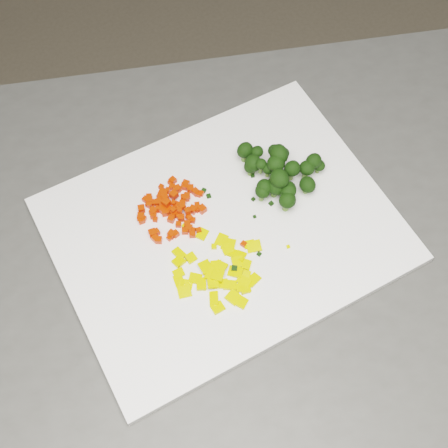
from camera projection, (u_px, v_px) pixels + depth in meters
ground at (299, 325)px, 1.71m from camera, size 4.00×4.00×0.00m
counter_block at (220, 346)px, 1.22m from camera, size 1.11×0.97×0.90m
cutting_board at (224, 230)px, 0.83m from camera, size 0.46×0.38×0.01m
carrot_pile at (173, 207)px, 0.82m from camera, size 0.10×0.10×0.03m
pepper_pile at (219, 265)px, 0.79m from camera, size 0.11×0.11×0.02m
broccoli_pile at (278, 167)px, 0.84m from camera, size 0.12×0.12×0.05m
carrot_cube_0 at (179, 209)px, 0.82m from camera, size 0.01×0.01×0.01m
carrot_cube_1 at (159, 240)px, 0.81m from camera, size 0.01×0.01×0.01m
carrot_cube_2 at (172, 187)px, 0.85m from camera, size 0.01×0.01×0.01m
carrot_cube_3 at (183, 204)px, 0.84m from camera, size 0.01×0.01×0.01m
carrot_cube_4 at (166, 203)px, 0.83m from camera, size 0.01×0.01×0.01m
carrot_cube_5 at (156, 232)px, 0.82m from camera, size 0.01×0.01×0.01m
carrot_cube_6 at (164, 197)px, 0.84m from camera, size 0.01×0.01×0.01m
carrot_cube_7 at (145, 199)px, 0.84m from camera, size 0.01×0.01×0.01m
carrot_cube_8 at (190, 189)px, 0.85m from camera, size 0.01×0.01×0.01m
carrot_cube_9 at (193, 230)px, 0.82m from camera, size 0.01×0.01×0.01m
carrot_cube_10 at (197, 205)px, 0.84m from camera, size 0.01×0.01×0.01m
carrot_cube_11 at (197, 209)px, 0.83m from camera, size 0.01×0.01×0.01m
carrot_cube_12 at (185, 231)px, 0.82m from camera, size 0.01×0.01×0.01m
carrot_cube_13 at (199, 194)px, 0.84m from camera, size 0.01×0.01×0.01m
carrot_cube_14 at (149, 200)px, 0.84m from camera, size 0.01×0.01×0.01m
carrot_cube_15 at (143, 219)px, 0.83m from camera, size 0.01×0.01×0.01m
carrot_cube_16 at (153, 210)px, 0.83m from camera, size 0.01×0.01×0.01m
carrot_cube_17 at (172, 234)px, 0.81m from camera, size 0.01×0.01×0.01m
carrot_cube_18 at (171, 219)px, 0.82m from camera, size 0.01×0.01×0.01m
carrot_cube_19 at (158, 209)px, 0.83m from camera, size 0.01×0.01×0.01m
carrot_cube_20 at (162, 209)px, 0.83m from camera, size 0.01×0.01×0.01m
carrot_cube_21 at (174, 195)px, 0.83m from camera, size 0.01×0.01×0.01m
carrot_cube_22 at (174, 213)px, 0.83m from camera, size 0.01×0.01×0.01m
carrot_cube_23 at (192, 234)px, 0.81m from camera, size 0.01×0.01×0.01m
carrot_cube_24 at (149, 197)px, 0.84m from camera, size 0.01×0.01×0.01m
carrot_cube_25 at (177, 189)px, 0.85m from camera, size 0.01×0.01×0.01m
carrot_cube_26 at (161, 187)px, 0.85m from camera, size 0.01×0.01×0.01m
carrot_cube_27 at (189, 228)px, 0.82m from camera, size 0.01×0.01×0.01m
carrot_cube_28 at (181, 218)px, 0.83m from camera, size 0.01×0.01×0.01m
carrot_cube_29 at (149, 205)px, 0.84m from camera, size 0.01×0.01×0.01m
carrot_cube_30 at (155, 219)px, 0.83m from camera, size 0.01×0.01×0.01m
carrot_cube_31 at (189, 218)px, 0.83m from camera, size 0.01×0.01×0.01m
carrot_cube_32 at (155, 203)px, 0.84m from camera, size 0.01×0.01×0.01m
carrot_cube_33 at (153, 233)px, 0.81m from camera, size 0.01×0.01×0.01m
carrot_cube_34 at (177, 206)px, 0.83m from camera, size 0.01×0.01×0.01m
carrot_cube_35 at (169, 238)px, 0.81m from camera, size 0.01×0.01×0.01m
carrot_cube_36 at (141, 209)px, 0.83m from camera, size 0.01×0.01×0.01m
carrot_cube_37 at (176, 234)px, 0.81m from camera, size 0.01×0.01×0.01m
carrot_cube_38 at (184, 186)px, 0.85m from camera, size 0.01×0.01×0.01m
carrot_cube_39 at (178, 224)px, 0.82m from camera, size 0.01×0.01×0.01m
carrot_cube_40 at (173, 210)px, 0.82m from camera, size 0.01×0.01×0.01m
carrot_cube_41 at (187, 224)px, 0.82m from camera, size 0.01×0.01×0.01m
carrot_cube_42 at (168, 190)px, 0.85m from camera, size 0.01×0.01×0.01m
carrot_cube_43 at (165, 212)px, 0.83m from camera, size 0.01×0.01×0.01m
carrot_cube_44 at (193, 220)px, 0.83m from camera, size 0.01×0.01×0.01m
carrot_cube_45 at (162, 195)px, 0.84m from camera, size 0.01×0.01×0.01m
carrot_cube_46 at (202, 209)px, 0.83m from camera, size 0.01×0.01×0.01m
carrot_cube_47 at (187, 196)px, 0.84m from camera, size 0.01×0.01×0.01m
carrot_cube_48 at (186, 184)px, 0.85m from camera, size 0.01×0.01×0.01m
carrot_cube_49 at (160, 196)px, 0.84m from camera, size 0.01×0.01×0.01m
carrot_cube_50 at (179, 189)px, 0.85m from camera, size 0.01×0.01×0.01m
carrot_cube_51 at (162, 195)px, 0.84m from camera, size 0.01×0.01×0.01m
carrot_cube_52 at (153, 212)px, 0.83m from camera, size 0.01×0.01×0.01m
carrot_cube_53 at (182, 206)px, 0.82m from camera, size 0.01×0.01×0.01m
carrot_cube_54 at (141, 217)px, 0.83m from camera, size 0.01×0.01×0.01m
carrot_cube_55 at (173, 181)px, 0.85m from camera, size 0.01×0.01×0.01m
carrot_cube_56 at (171, 182)px, 0.85m from camera, size 0.01×0.01×0.01m
carrot_cube_57 at (186, 198)px, 0.84m from camera, size 0.01×0.01×0.01m
carrot_cube_58 at (201, 194)px, 0.84m from camera, size 0.01×0.01×0.01m
carrot_cube_59 at (175, 210)px, 0.83m from camera, size 0.01×0.01×0.01m
carrot_cube_60 at (187, 211)px, 0.82m from camera, size 0.01×0.01×0.01m
carrot_cube_61 at (180, 217)px, 0.83m from camera, size 0.01×0.01×0.01m
carrot_cube_62 at (164, 193)px, 0.84m from camera, size 0.01×0.01×0.01m
carrot_cube_63 at (159, 202)px, 0.84m from camera, size 0.01×0.01×0.01m
carrot_cube_64 at (174, 203)px, 0.83m from camera, size 0.01×0.01×0.01m
carrot_cube_65 at (141, 220)px, 0.82m from camera, size 0.01×0.01×0.01m
carrot_cube_66 at (163, 192)px, 0.84m from camera, size 0.01×0.01×0.01m
carrot_cube_67 at (183, 197)px, 0.84m from camera, size 0.01×0.01×0.01m
carrot_cube_68 at (163, 205)px, 0.84m from camera, size 0.01×0.01×0.01m
carrot_cube_69 at (180, 211)px, 0.82m from camera, size 0.01×0.01×0.01m
carrot_cube_70 at (169, 209)px, 0.83m from camera, size 0.01×0.01×0.01m
carrot_cube_71 at (161, 199)px, 0.84m from camera, size 0.01×0.01×0.01m
carrot_cube_72 at (155, 238)px, 0.81m from camera, size 0.01×0.01×0.01m
carrot_cube_73 at (165, 193)px, 0.85m from camera, size 0.01×0.01×0.01m
carrot_cube_74 at (193, 210)px, 0.83m from camera, size 0.01×0.01×0.01m
carrot_cube_75 at (154, 215)px, 0.83m from camera, size 0.01×0.01×0.01m
carrot_cube_76 at (199, 230)px, 0.82m from camera, size 0.01×0.01×0.01m
carrot_cube_77 at (196, 192)px, 0.84m from camera, size 0.01×0.01×0.01m
pepper_chunk_0 at (238, 262)px, 0.80m from camera, size 0.02×0.02×0.01m
pepper_chunk_1 at (202, 234)px, 0.82m from camera, size 0.02×0.02×0.00m
pepper_chunk_2 at (179, 253)px, 0.80m from camera, size 0.01×0.02×0.01m
pepper_chunk_3 at (242, 302)px, 0.77m from camera, size 0.02×0.02×0.01m
pepper_chunk_4 at (235, 272)px, 0.79m from camera, size 0.02×0.02×0.01m
pepper_chunk_5 at (253, 280)px, 0.79m from camera, size 0.02×0.02×0.01m
pepper_chunk_6 at (228, 244)px, 0.81m from camera, size 0.02×0.02×0.01m
pepper_chunk_7 at (230, 285)px, 0.78m from camera, size 0.02×0.02×0.01m
pepper_chunk_8 at (234, 254)px, 0.80m from camera, size 0.02×0.02×0.01m
pepper_chunk_9 at (244, 288)px, 0.78m from camera, size 0.02×0.02×0.01m
pepper_chunk_10 at (191, 258)px, 0.80m from camera, size 0.01×0.01×0.01m
pepper_chunk_11 at (217, 276)px, 0.78m from camera, size 0.02×0.02×0.01m
pepper_chunk_12 at (212, 274)px, 0.79m from camera, size 0.02×0.02×0.01m
pepper_chunk_13 at (213, 283)px, 0.78m from camera, size 0.02×0.02×0.01m
pepper_chunk_14 at (186, 284)px, 0.78m from camera, size 0.02×0.02×0.01m
pepper_chunk_15 at (185, 292)px, 0.78m from camera, size 0.02×0.02×0.01m
pepper_chunk_16 at (179, 281)px, 0.79m from camera, size 0.02×0.02×0.01m
pepper_chunk_17 at (214, 298)px, 0.77m from camera, size 0.02×0.02×0.01m
pepper_chunk_18 at (240, 256)px, 0.80m from camera, size 0.02×0.02×0.01m
pepper_chunk_19 at (201, 284)px, 0.78m from camera, size 0.02×0.02×0.01m
pepper_chunk_20 at (179, 261)px, 0.80m from camera, size 0.02×0.02×0.01m
pepper_chunk_21 at (221, 240)px, 0.81m from camera, size 0.02×0.02×0.00m
pepper_chunk_22 at (195, 278)px, 0.79m from camera, size 0.02×0.02×0.01m
pepper_chunk_23 at (244, 288)px, 0.78m from camera, size 0.02×0.02×0.01m
pepper_chunk_24 at (218, 308)px, 0.77m from camera, size 0.02×0.01×0.01m
pepper_chunk_25 at (249, 244)px, 0.81m from camera, size 0.02×0.02×0.01m
pepper_chunk_26 at (179, 273)px, 0.79m from camera, size 0.02×0.01×0.00m
pepper_chunk_27 at (206, 267)px, 0.79m from camera, size 0.02×0.02×0.01m
pepper_chunk_28 at (228, 249)px, 0.81m from camera, size 0.02×0.02×0.01m
pepper_chunk_29 at (244, 281)px, 0.78m from camera, size 0.02×0.02×0.01m
pepper_chunk_30 at (254, 246)px, 0.81m from camera, size 0.02×0.02×0.01m
pepper_chunk_31 at (241, 288)px, 0.78m from camera, size 0.02×0.02×0.01m
pepper_chunk_32 at (233, 297)px, 0.77m from camera, size 0.02×0.02×0.01m
pepper_chunk_33 at (221, 284)px, 0.78m from camera, size 0.02×0.02×0.00m
pepper_chunk_34 at (221, 266)px, 0.79m from camera, size 0.02×0.02×0.01m
pepper_chunk_35 at (247, 265)px, 0.80m from camera, size 0.02×0.02×0.01m
pepper_chunk_36 at (246, 275)px, 0.79m from camera, size 0.02×0.02×0.01m
pepper_chunk_37 at (216, 265)px, 0.80m from camera, size 0.02×0.02×0.00m
broccoli_floret_0 at (286, 203)px, 0.82m from camera, size 0.03×0.03×0.03m
broccoli_floret_1 at (250, 169)px, 0.85m from camera, size 0.03×0.03×0.03m
broccoli_floret_2 at (257, 155)px, 0.86m from camera, size 0.02×0.02×0.03m
broccoli_floret_3 at (263, 190)px, 0.83m from camera, size 0.03×0.03×0.03m
broccoli_floret_4 at (274, 154)px, 0.85m from camera, size 0.02×0.02×0.03m
broccoli_floret_5 at (306, 171)px, 0.85m from camera, size 0.03×0.03×0.03m
broccoli_floret_6 at (283, 156)px, 0.86m from camera, size 0.02×0.02×0.03m
broccoli_floret_7 at (312, 165)px, 0.85m from camera, size 0.03×0.03×0.03m
broccoli_floret_8 at (278, 158)px, 0.84m from camera, size 0.03×0.03×0.04m
broccoli_floret_9 at (307, 186)px, 0.84m from camera, size 0.03×0.03×0.03m
broccoli_floret_10 at (252, 166)px, 0.85m from camera, size 0.03×0.03×0.03m
broccoli_floret_11 at (288, 194)px, 0.83m from camera, size 0.03×0.03×0.03m
broccoli_floret_12 at (277, 166)px, 0.84m from camera, size 0.03×0.03×0.03m
broccoli_floret_13 at (275, 167)px, 0.83m from camera, size 0.03×0.03×0.04m
broccoli_floret_14 at (287, 192)px, 0.83m from camera, size 0.03×0.03×0.03m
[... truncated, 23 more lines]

